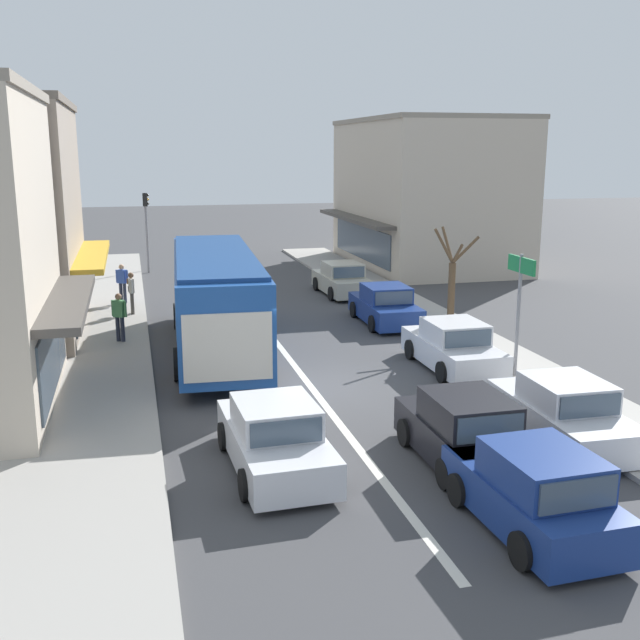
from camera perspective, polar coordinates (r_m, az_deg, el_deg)
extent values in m
plane|color=#3F3F42|center=(20.76, -0.70, -5.12)|extent=(140.00, 140.00, 0.00)
cube|color=silver|center=(24.50, -2.88, -2.30)|extent=(0.20, 28.00, 0.01)
cube|color=#A39E96|center=(26.09, -18.59, -1.88)|extent=(5.20, 44.00, 0.14)
cube|color=#A39E96|center=(28.14, 8.78, -0.32)|extent=(2.80, 44.00, 0.12)
cube|color=#4C4742|center=(19.77, -18.76, 1.36)|extent=(1.10, 6.95, 0.20)
cube|color=#425160|center=(20.10, -19.68, -2.34)|extent=(0.06, 6.05, 1.80)
cube|color=gold|center=(27.99, -17.05, 4.69)|extent=(1.10, 7.83, 0.20)
cube|color=#425160|center=(28.21, -17.73, 2.03)|extent=(0.06, 6.81, 1.80)
cube|color=beige|center=(42.73, 8.10, 9.41)|extent=(7.45, 12.13, 7.84)
cube|color=#4C4742|center=(41.43, 2.64, 7.73)|extent=(1.10, 11.16, 0.20)
cube|color=#425160|center=(41.69, 3.18, 5.96)|extent=(0.06, 9.70, 1.80)
cube|color=gray|center=(42.69, 8.28, 14.82)|extent=(7.61, 12.13, 0.24)
cube|color=#1E4C99|center=(24.17, -7.94, 1.65)|extent=(3.12, 10.93, 2.70)
cube|color=#425160|center=(24.10, -7.97, 2.59)|extent=(3.13, 10.50, 0.90)
cube|color=beige|center=(18.93, -7.04, -2.09)|extent=(2.25, 0.19, 1.76)
cube|color=navy|center=(23.94, -8.05, 4.96)|extent=(2.94, 10.06, 0.12)
cylinder|color=black|center=(27.68, -10.82, 0.27)|extent=(0.32, 0.97, 0.96)
cylinder|color=black|center=(27.79, -5.66, 0.49)|extent=(0.32, 0.97, 0.96)
cylinder|color=black|center=(21.56, -10.74, -3.33)|extent=(0.32, 0.97, 0.96)
cylinder|color=black|center=(21.69, -4.11, -3.04)|extent=(0.32, 0.97, 0.96)
cube|color=black|center=(16.08, 10.70, -8.87)|extent=(1.65, 3.71, 0.76)
cube|color=black|center=(15.58, 11.27, -6.87)|extent=(1.53, 1.91, 0.64)
cube|color=#425160|center=(16.41, 9.83, -5.78)|extent=(1.40, 0.07, 0.54)
cube|color=#425160|center=(14.76, 12.87, -8.07)|extent=(1.37, 0.06, 0.51)
cylinder|color=black|center=(16.81, 6.52, -8.51)|extent=(0.18, 0.62, 0.62)
cylinder|color=black|center=(17.42, 11.63, -7.92)|extent=(0.18, 0.62, 0.62)
cylinder|color=black|center=(14.91, 9.53, -11.48)|extent=(0.18, 0.62, 0.62)
cylinder|color=black|center=(15.60, 15.17, -10.64)|extent=(0.18, 0.62, 0.62)
cube|color=silver|center=(15.54, -3.46, -9.49)|extent=(1.87, 4.26, 0.72)
cube|color=silver|center=(15.21, -3.41, -7.33)|extent=(1.62, 1.86, 0.60)
cube|color=#425160|center=(16.05, -4.14, -6.23)|extent=(1.44, 0.11, 0.51)
cube|color=#425160|center=(14.37, -2.58, -8.55)|extent=(1.41, 0.11, 0.48)
cylinder|color=black|center=(16.62, -7.35, -8.79)|extent=(0.20, 0.63, 0.62)
cylinder|color=black|center=(16.94, -1.54, -8.26)|extent=(0.20, 0.63, 0.62)
cylinder|color=black|center=(14.33, -5.73, -12.40)|extent=(0.20, 0.63, 0.62)
cylinder|color=black|center=(14.70, 1.01, -11.66)|extent=(0.20, 0.63, 0.62)
cube|color=navy|center=(13.72, 15.77, -13.09)|extent=(1.77, 3.76, 0.76)
cube|color=navy|center=(13.21, 16.65, -10.87)|extent=(1.59, 1.95, 0.64)
cube|color=#425160|center=(13.96, 14.49, -9.41)|extent=(1.40, 0.11, 0.54)
cube|color=#425160|center=(12.48, 19.09, -12.48)|extent=(1.37, 0.11, 0.51)
cylinder|color=black|center=(14.30, 10.46, -12.62)|extent=(0.20, 0.63, 0.62)
cylinder|color=black|center=(15.06, 16.17, -11.58)|extent=(0.20, 0.63, 0.62)
cylinder|color=black|center=(12.59, 15.15, -16.62)|extent=(0.20, 0.63, 0.62)
cylinder|color=black|center=(13.45, 21.36, -15.08)|extent=(0.20, 0.63, 0.62)
cube|color=silver|center=(17.76, 17.98, -7.20)|extent=(1.83, 4.24, 0.72)
cube|color=silver|center=(17.47, 18.29, -5.27)|extent=(1.61, 1.84, 0.60)
cube|color=#425160|center=(18.23, 16.82, -4.42)|extent=(1.44, 0.10, 0.51)
cube|color=#425160|center=(16.74, 19.90, -6.19)|extent=(1.41, 0.10, 0.48)
cylinder|color=black|center=(18.47, 13.64, -6.80)|extent=(0.20, 0.62, 0.62)
cylinder|color=black|center=(19.27, 18.26, -6.27)|extent=(0.20, 0.62, 0.62)
cylinder|color=black|center=(16.41, 17.54, -9.60)|extent=(0.20, 0.62, 0.62)
cylinder|color=black|center=(17.30, 22.54, -8.82)|extent=(0.20, 0.62, 0.62)
cube|color=silver|center=(22.69, 10.08, -2.41)|extent=(1.74, 4.21, 0.72)
cube|color=silver|center=(22.44, 10.24, -0.85)|extent=(1.57, 1.81, 0.60)
cube|color=#425160|center=(23.26, 9.33, -0.33)|extent=(1.44, 0.07, 0.51)
cube|color=#425160|center=(21.63, 11.23, -1.41)|extent=(1.40, 0.07, 0.48)
cylinder|color=black|center=(23.54, 6.91, -2.24)|extent=(0.18, 0.62, 0.62)
cylinder|color=black|center=(24.20, 10.72, -1.96)|extent=(0.18, 0.62, 0.62)
cylinder|color=black|center=(21.30, 9.30, -3.95)|extent=(0.18, 0.62, 0.62)
cylinder|color=black|center=(22.02, 13.43, -3.58)|extent=(0.18, 0.62, 0.62)
cube|color=navy|center=(28.23, 4.96, 0.75)|extent=(1.81, 4.23, 0.72)
cube|color=navy|center=(28.00, 5.05, 2.03)|extent=(1.60, 1.83, 0.60)
cube|color=#425160|center=(28.86, 4.49, 2.37)|extent=(1.44, 0.09, 0.51)
cube|color=#425160|center=(27.14, 5.65, 1.67)|extent=(1.40, 0.09, 0.48)
cylinder|color=black|center=(29.20, 2.59, 0.80)|extent=(0.19, 0.62, 0.62)
cylinder|color=black|center=(29.70, 5.79, 0.95)|extent=(0.19, 0.62, 0.62)
cylinder|color=black|center=(26.84, 4.03, -0.30)|extent=(0.19, 0.62, 0.62)
cylinder|color=black|center=(27.39, 7.48, -0.11)|extent=(0.19, 0.62, 0.62)
cube|color=#B7B29E|center=(33.78, 1.69, 2.81)|extent=(1.83, 4.24, 0.72)
cube|color=#B7B29E|center=(33.58, 1.74, 3.89)|extent=(1.61, 1.84, 0.60)
cube|color=#425160|center=(34.45, 1.29, 4.12)|extent=(1.44, 0.10, 0.51)
cube|color=#425160|center=(32.71, 2.22, 3.64)|extent=(1.41, 0.10, 0.48)
cylinder|color=black|center=(34.77, -0.29, 2.77)|extent=(0.20, 0.62, 0.62)
cylinder|color=black|center=(35.26, 2.41, 2.90)|extent=(0.20, 0.62, 0.62)
cylinder|color=black|center=(32.39, 0.89, 2.02)|extent=(0.20, 0.62, 0.62)
cylinder|color=black|center=(32.91, 3.77, 2.16)|extent=(0.20, 0.62, 0.62)
cylinder|color=gray|center=(40.64, -13.07, 6.46)|extent=(0.12, 0.12, 4.20)
cube|color=black|center=(40.49, -13.19, 8.92)|extent=(0.24, 0.24, 0.68)
sphere|color=black|center=(40.48, -13.01, 9.25)|extent=(0.13, 0.13, 0.13)
sphere|color=orange|center=(40.50, -12.99, 8.94)|extent=(0.13, 0.13, 0.13)
sphere|color=black|center=(40.51, -12.98, 8.63)|extent=(0.13, 0.13, 0.13)
cylinder|color=gray|center=(21.70, 14.85, 0.17)|extent=(0.10, 0.10, 3.60)
cube|color=#19753D|center=(21.42, 15.11, 4.07)|extent=(0.08, 1.40, 0.44)
cube|color=white|center=(21.44, 15.21, 4.07)|extent=(0.01, 1.10, 0.10)
cylinder|color=brown|center=(25.75, 9.95, 1.34)|extent=(0.24, 0.24, 2.70)
cylinder|color=brown|center=(25.86, 9.70, 5.67)|extent=(0.10, 1.00, 1.17)
cylinder|color=brown|center=(25.64, 11.04, 5.26)|extent=(0.98, 0.10, 0.92)
cylinder|color=brown|center=(25.16, 10.41, 4.95)|extent=(0.10, 0.76, 0.75)
cylinder|color=brown|center=(25.30, 9.43, 5.58)|extent=(0.75, 0.10, 1.21)
cylinder|color=#232838|center=(32.33, -14.92, 2.01)|extent=(0.14, 0.14, 0.84)
cylinder|color=#232838|center=(32.23, -14.65, 2.00)|extent=(0.14, 0.14, 0.84)
cube|color=#3351A8|center=(32.16, -14.85, 3.23)|extent=(0.42, 0.37, 0.56)
sphere|color=tan|center=(32.10, -14.90, 3.93)|extent=(0.22, 0.22, 0.22)
cylinder|color=#3351A8|center=(32.29, -15.22, 3.24)|extent=(0.09, 0.09, 0.54)
cylinder|color=#3351A8|center=(32.04, -14.49, 3.21)|extent=(0.09, 0.09, 0.54)
cube|color=brown|center=(32.05, -14.34, 2.89)|extent=(0.21, 0.26, 0.22)
cylinder|color=#4C4742|center=(29.96, -14.11, 1.22)|extent=(0.14, 0.14, 0.84)
cylinder|color=#4C4742|center=(30.14, -14.11, 1.29)|extent=(0.14, 0.14, 0.84)
cube|color=beige|center=(29.92, -14.18, 2.57)|extent=(0.22, 0.36, 0.56)
sphere|color=brown|center=(29.86, -14.22, 3.32)|extent=(0.22, 0.22, 0.22)
cylinder|color=beige|center=(29.69, -14.18, 2.49)|extent=(0.09, 0.09, 0.54)
cylinder|color=beige|center=(30.16, -14.18, 2.65)|extent=(0.09, 0.09, 0.54)
cube|color=black|center=(30.26, -14.20, 2.33)|extent=(0.24, 0.10, 0.22)
cylinder|color=#232838|center=(25.77, -14.81, -0.69)|extent=(0.14, 0.14, 0.84)
cylinder|color=#232838|center=(25.87, -15.14, -0.65)|extent=(0.14, 0.14, 0.84)
cube|color=#478951|center=(25.67, -15.06, 0.85)|extent=(0.42, 0.38, 0.56)
sphere|color=#9E7051|center=(25.59, -15.12, 1.72)|extent=(0.22, 0.22, 0.22)
cylinder|color=#478951|center=(25.54, -14.61, 0.82)|extent=(0.09, 0.09, 0.54)
cylinder|color=#478951|center=(25.80, -15.51, 0.88)|extent=(0.09, 0.09, 0.54)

